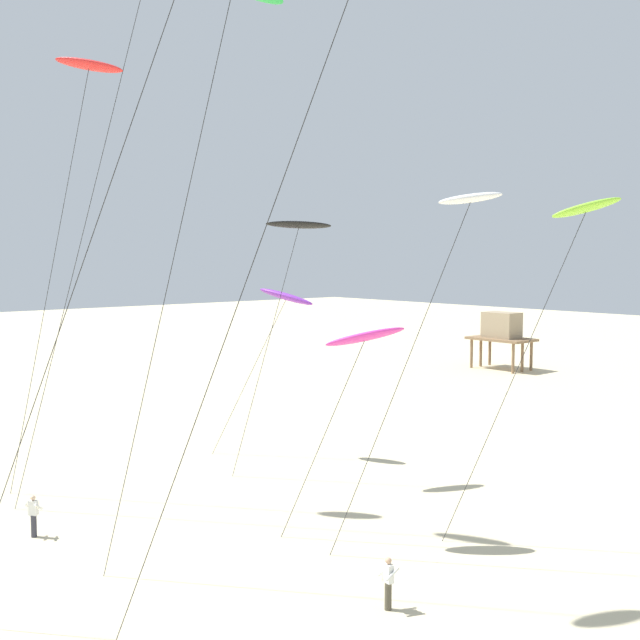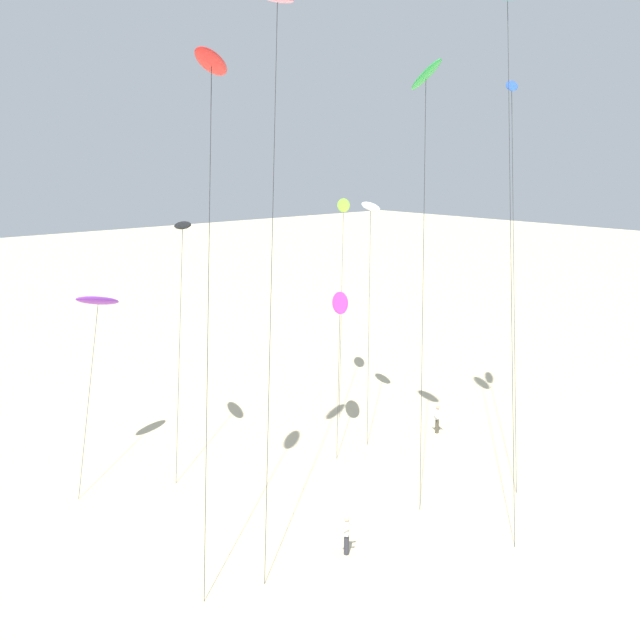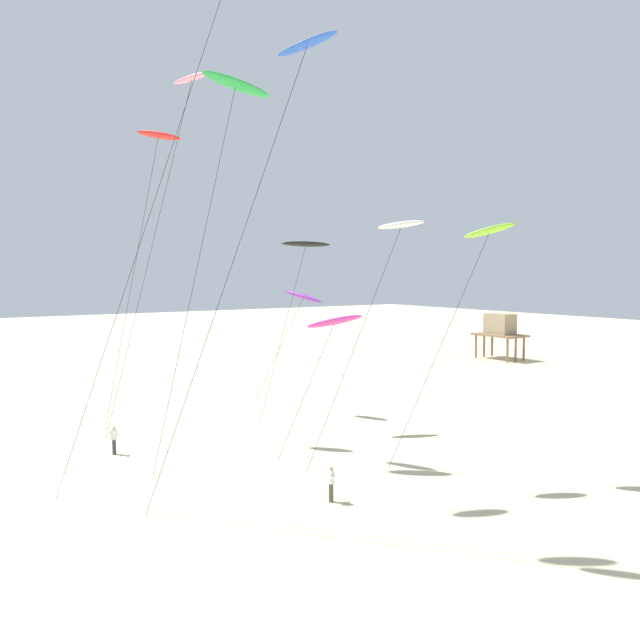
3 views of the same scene
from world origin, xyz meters
TOP-DOWN VIEW (x-y plane):
  - kite_lime at (10.38, 18.39)m, footprint 4.74×4.83m
  - kite_red at (-6.96, 7.05)m, footprint 4.53×4.37m
  - kite_black at (-3.20, 15.80)m, footprint 3.43×4.06m
  - kite_white at (8.50, 14.06)m, footprint 4.37×4.73m
  - kite_magenta at (4.76, 12.63)m, footprint 3.63×3.77m
  - kite_purple at (-6.99, 17.93)m, footprint 4.62×4.08m
  - kite_flyer_nearest at (9.42, 9.23)m, footprint 0.62×0.59m
  - kite_flyer_middle at (-3.80, 2.99)m, footprint 0.73×0.73m
  - stilt_house at (-18.68, 53.53)m, footprint 6.12×3.68m

SIDE VIEW (x-z plane):
  - kite_flyer_nearest at x=9.42m, z-range 0.06..1.73m
  - kite_flyer_middle at x=-3.80m, z-range 0.06..1.73m
  - stilt_house at x=-18.68m, z-range 1.10..6.70m
  - kite_magenta at x=4.76m, z-range 3.63..12.15m
  - kite_purple at x=-6.99m, z-range 4.04..13.49m
  - kite_black at x=-3.20m, z-range 6.03..18.79m
  - kite_lime at x=10.38m, z-range 5.99..19.30m
  - kite_white at x=8.50m, z-range 6.21..19.53m
  - kite_red at x=-6.96m, z-range 9.24..29.11m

